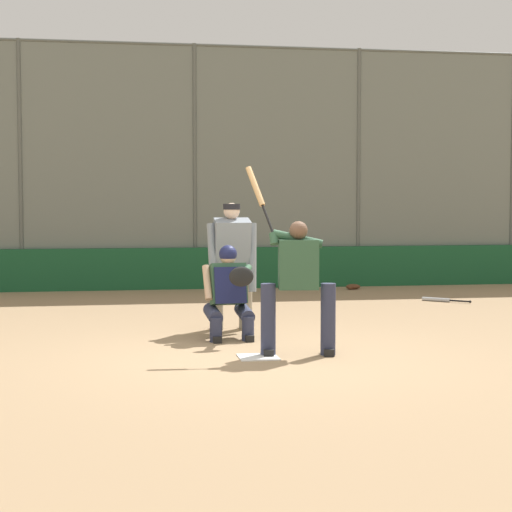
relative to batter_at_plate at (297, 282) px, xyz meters
The scene contains 10 objects.
ground_plane 0.93m from the batter_at_plate, 11.01° to the left, with size 160.00×160.00×0.00m, color #9E7F5B.
home_plate_marker 0.93m from the batter_at_plate, 11.01° to the left, with size 0.43×0.43×0.01m, color white.
backstop_fence 7.67m from the batter_at_plate, 86.54° to the right, with size 19.86×0.08×4.75m.
padding_wall 7.40m from the batter_at_plate, 86.49° to the right, with size 19.39×0.18×0.80m, color #19512D.
bleachers_beyond 10.15m from the batter_at_plate, 79.67° to the right, with size 13.85×2.50×1.48m.
batter_at_plate is the anchor object (origin of this frame).
catcher_behind_plate 1.35m from the batter_at_plate, 63.33° to the right, with size 0.62×0.73×1.17m.
umpire_home 2.03m from the batter_at_plate, 76.68° to the right, with size 0.69×0.43×1.69m.
spare_bat_near_backstop 5.77m from the batter_at_plate, 127.17° to the right, with size 0.67×0.60×0.07m.
fielding_glove_on_dirt 7.27m from the batter_at_plate, 110.62° to the right, with size 0.29×0.22×0.10m.
Camera 1 is at (1.51, 9.13, 1.71)m, focal length 60.00 mm.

